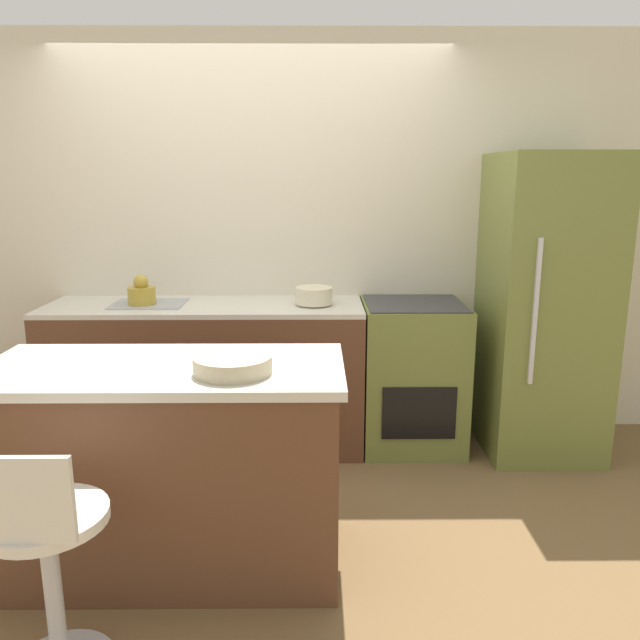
# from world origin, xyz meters

# --- Properties ---
(ground_plane) EXTENTS (14.00, 14.00, 0.00)m
(ground_plane) POSITION_xyz_m (0.00, 0.00, 0.00)
(ground_plane) COLOR brown
(wall_back) EXTENTS (8.00, 0.06, 2.60)m
(wall_back) POSITION_xyz_m (0.00, 0.65, 1.30)
(wall_back) COLOR beige
(wall_back) RESTS_ON ground_plane
(back_counter) EXTENTS (1.97, 0.60, 0.94)m
(back_counter) POSITION_xyz_m (-0.30, 0.32, 0.46)
(back_counter) COLOR brown
(back_counter) RESTS_ON ground_plane
(kitchen_island) EXTENTS (1.53, 0.69, 0.93)m
(kitchen_island) POSITION_xyz_m (-0.25, -0.96, 0.47)
(kitchen_island) COLOR brown
(kitchen_island) RESTS_ON ground_plane
(oven_range) EXTENTS (0.63, 0.61, 0.94)m
(oven_range) POSITION_xyz_m (1.01, 0.32, 0.47)
(oven_range) COLOR olive
(oven_range) RESTS_ON ground_plane
(refrigerator) EXTENTS (0.68, 0.74, 1.84)m
(refrigerator) POSITION_xyz_m (1.80, 0.26, 0.92)
(refrigerator) COLOR olive
(refrigerator) RESTS_ON ground_plane
(stool_chair) EXTENTS (0.41, 0.41, 0.90)m
(stool_chair) POSITION_xyz_m (-0.50, -1.64, 0.45)
(stool_chair) COLOR #B7B7BC
(stool_chair) RESTS_ON ground_plane
(kettle) EXTENTS (0.17, 0.17, 0.18)m
(kettle) POSITION_xyz_m (-0.67, 0.30, 1.01)
(kettle) COLOR #B29333
(kettle) RESTS_ON back_counter
(mixing_bowl) EXTENTS (0.23, 0.23, 0.10)m
(mixing_bowl) POSITION_xyz_m (0.39, 0.30, 0.99)
(mixing_bowl) COLOR beige
(mixing_bowl) RESTS_ON back_counter
(fruit_bowl) EXTENTS (0.32, 0.32, 0.07)m
(fruit_bowl) POSITION_xyz_m (0.06, -1.07, 0.96)
(fruit_bowl) COLOR #C1B28E
(fruit_bowl) RESTS_ON kitchen_island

